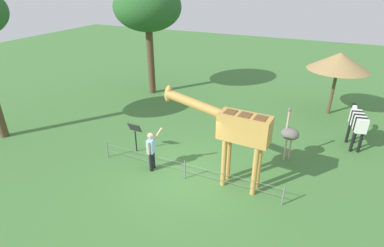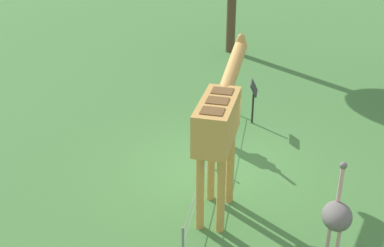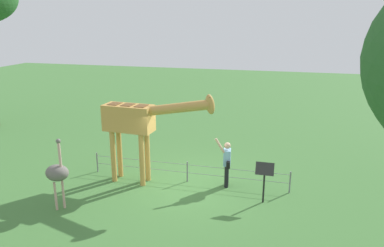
{
  "view_description": "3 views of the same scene",
  "coord_description": "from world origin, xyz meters",
  "px_view_note": "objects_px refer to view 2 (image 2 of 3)",
  "views": [
    {
      "loc": [
        -3.97,
        8.39,
        6.7
      ],
      "look_at": [
        0.0,
        -0.4,
        1.98
      ],
      "focal_mm": 28.12,
      "sensor_mm": 36.0,
      "label": 1
    },
    {
      "loc": [
        -11.41,
        -1.39,
        7.07
      ],
      "look_at": [
        -0.86,
        0.52,
        1.65
      ],
      "focal_mm": 49.08,
      "sensor_mm": 36.0,
      "label": 2
    },
    {
      "loc": [
        3.17,
        -11.31,
        5.55
      ],
      "look_at": [
        0.25,
        -0.07,
        2.23
      ],
      "focal_mm": 34.41,
      "sensor_mm": 36.0,
      "label": 3
    }
  ],
  "objects_px": {
    "visitor": "(218,112)",
    "info_sign": "(254,94)",
    "giraffe": "(220,119)",
    "ostrich": "(337,216)"
  },
  "relations": [
    {
      "from": "visitor",
      "to": "info_sign",
      "type": "distance_m",
      "value": 1.56
    },
    {
      "from": "visitor",
      "to": "giraffe",
      "type": "bearing_deg",
      "value": -172.21
    },
    {
      "from": "ostrich",
      "to": "visitor",
      "type": "bearing_deg",
      "value": 31.59
    },
    {
      "from": "info_sign",
      "to": "ostrich",
      "type": "bearing_deg",
      "value": -161.56
    },
    {
      "from": "giraffe",
      "to": "visitor",
      "type": "bearing_deg",
      "value": 7.79
    },
    {
      "from": "visitor",
      "to": "ostrich",
      "type": "height_order",
      "value": "ostrich"
    },
    {
      "from": "giraffe",
      "to": "ostrich",
      "type": "xyz_separation_m",
      "value": [
        -1.58,
        -2.41,
        -1.02
      ]
    },
    {
      "from": "giraffe",
      "to": "info_sign",
      "type": "bearing_deg",
      "value": -5.86
    },
    {
      "from": "giraffe",
      "to": "info_sign",
      "type": "distance_m",
      "value": 4.51
    },
    {
      "from": "visitor",
      "to": "info_sign",
      "type": "bearing_deg",
      "value": -33.1
    }
  ]
}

